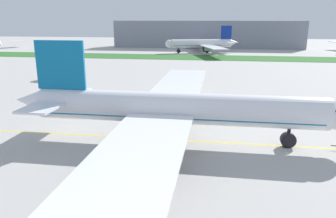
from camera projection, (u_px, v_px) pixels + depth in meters
The scene contains 7 objects.
ground_plane at pixel (142, 142), 52.17m from camera, with size 600.00×600.00×0.00m, color #ADAAA5.
apron_taxi_line at pixel (145, 138), 53.84m from camera, with size 280.00×0.36×0.01m, color yellow.
grass_median_strip at pixel (196, 57), 167.94m from camera, with size 320.00×24.00×0.10m, color #2D6628.
airliner_foreground at pixel (172, 109), 51.41m from camera, with size 53.43×85.71×15.73m.
service_truck_baggage_loader at pixel (48, 75), 105.25m from camera, with size 4.97×3.46×3.02m.
parked_airliner_far_centre at pixel (202, 44), 190.44m from camera, with size 42.27×67.32×15.34m.
terminal_building at pixel (207, 34), 225.19m from camera, with size 126.83×20.00×18.00m, color gray.
Camera 1 is at (11.53, -47.72, 18.90)m, focal length 35.07 mm.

